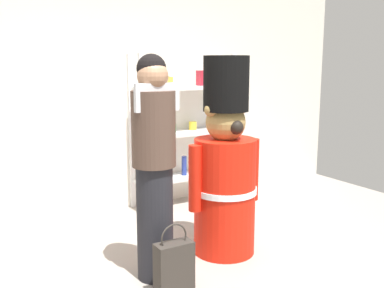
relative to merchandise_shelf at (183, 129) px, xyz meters
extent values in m
cube|color=silver|center=(-0.84, 0.22, 0.43)|extent=(6.40, 0.12, 2.60)
cube|color=white|center=(-0.58, -0.15, -0.01)|extent=(0.05, 0.05, 1.72)
cube|color=white|center=(0.59, -0.15, -0.01)|extent=(0.05, 0.05, 1.72)
cube|color=white|center=(-0.58, 0.15, -0.01)|extent=(0.05, 0.05, 1.72)
cube|color=white|center=(0.59, 0.15, -0.01)|extent=(0.05, 0.05, 1.72)
cube|color=white|center=(0.01, 0.00, -0.56)|extent=(1.17, 0.30, 0.04)
cube|color=white|center=(0.01, 0.00, -0.04)|extent=(1.17, 0.30, 0.04)
cube|color=white|center=(0.01, 0.00, 0.47)|extent=(1.17, 0.30, 0.04)
cylinder|color=pink|center=(-0.43, -0.01, 0.02)|extent=(0.08, 0.08, 0.09)
cylinder|color=green|center=(-0.14, -0.01, 0.02)|extent=(0.07, 0.07, 0.09)
cylinder|color=yellow|center=(0.15, 0.04, 0.03)|extent=(0.09, 0.09, 0.10)
cylinder|color=blue|center=(0.45, 0.01, 0.03)|extent=(0.08, 0.08, 0.10)
cylinder|color=#B27226|center=(-0.39, -0.03, -0.43)|extent=(0.08, 0.08, 0.23)
cylinder|color=navy|center=(0.01, -0.01, -0.43)|extent=(0.06, 0.06, 0.22)
cylinder|color=#596B33|center=(0.40, -0.01, -0.44)|extent=(0.06, 0.06, 0.20)
cube|color=gold|center=(-0.26, 0.00, 0.55)|extent=(0.19, 0.15, 0.11)
cube|color=#B21E2D|center=(0.27, 0.00, 0.58)|extent=(0.13, 0.11, 0.17)
cylinder|color=red|center=(-0.39, -1.39, -0.37)|extent=(0.53, 0.53, 1.00)
cylinder|color=white|center=(-0.39, -1.39, -0.31)|extent=(0.55, 0.55, 0.05)
sphere|color=olive|center=(-0.39, -1.39, 0.27)|extent=(0.33, 0.33, 0.33)
sphere|color=olive|center=(-0.53, -1.39, 0.38)|extent=(0.12, 0.12, 0.12)
sphere|color=olive|center=(-0.24, -1.39, 0.38)|extent=(0.12, 0.12, 0.12)
cylinder|color=black|center=(-0.39, -1.39, 0.59)|extent=(0.38, 0.38, 0.45)
cylinder|color=red|center=(-0.68, -1.39, -0.17)|extent=(0.11, 0.11, 0.55)
cylinder|color=red|center=(-0.09, -1.39, -0.17)|extent=(0.11, 0.11, 0.55)
sphere|color=black|center=(-0.39, -1.54, 0.25)|extent=(0.12, 0.12, 0.12)
cylinder|color=black|center=(-1.11, -1.51, -0.43)|extent=(0.28, 0.28, 0.88)
cylinder|color=#4C382D|center=(-1.11, -1.51, 0.29)|extent=(0.32, 0.32, 0.55)
sphere|color=#A37556|center=(-1.11, -1.51, 0.67)|extent=(0.23, 0.23, 0.23)
cube|color=silver|center=(-1.11, -1.58, 0.52)|extent=(0.34, 0.04, 0.20)
sphere|color=black|center=(-1.11, -1.49, 0.72)|extent=(0.22, 0.22, 0.22)
cube|color=#332D28|center=(-1.12, -1.83, -0.67)|extent=(0.27, 0.13, 0.39)
torus|color=#332D28|center=(-1.12, -1.83, -0.44)|extent=(0.20, 0.01, 0.20)
camera|label=1|loc=(-2.52, -4.43, 0.77)|focal=41.96mm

